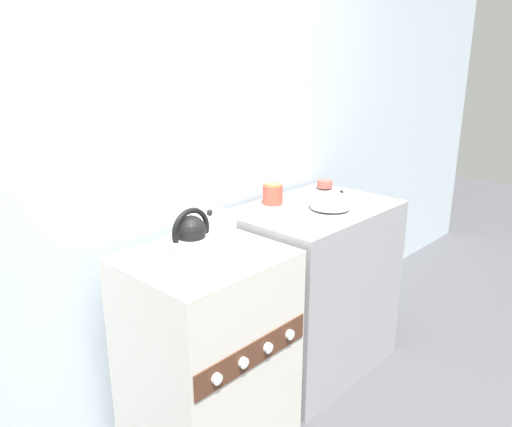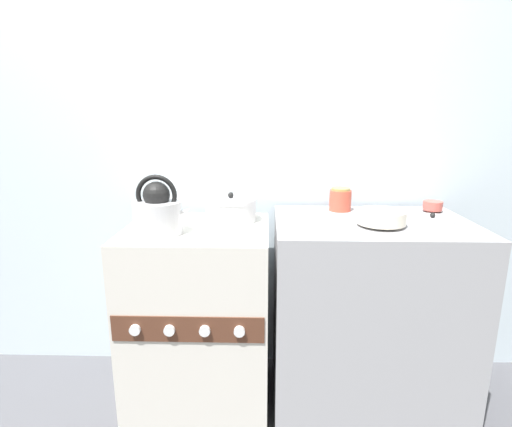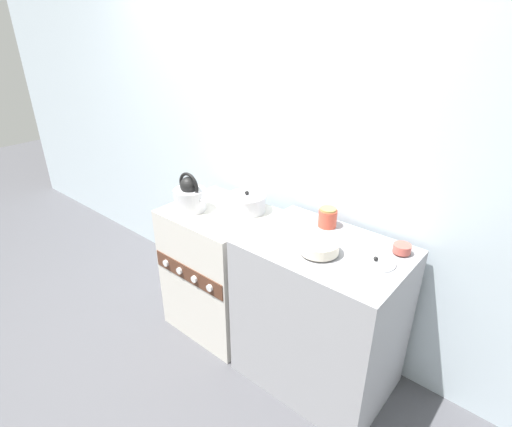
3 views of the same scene
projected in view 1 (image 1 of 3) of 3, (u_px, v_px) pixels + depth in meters
wall_back at (143, 157)px, 2.19m from camera, size 7.00×0.06×2.50m
stove at (207, 350)px, 2.17m from camera, size 0.64×0.58×0.90m
counter at (312, 288)px, 2.73m from camera, size 0.86×0.60×0.93m
kettle at (192, 249)px, 1.85m from camera, size 0.25×0.20×0.25m
cooking_pot at (210, 227)px, 2.20m from camera, size 0.24×0.24×0.14m
enamel_bowl at (330, 202)px, 2.53m from camera, size 0.20×0.20×0.07m
small_ceramic_bowl at (325, 184)px, 2.93m from camera, size 0.09×0.09×0.05m
storage_jar at (273, 194)px, 2.63m from camera, size 0.11×0.11×0.11m
loose_pot_lid at (341, 195)px, 2.79m from camera, size 0.20×0.20×0.03m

